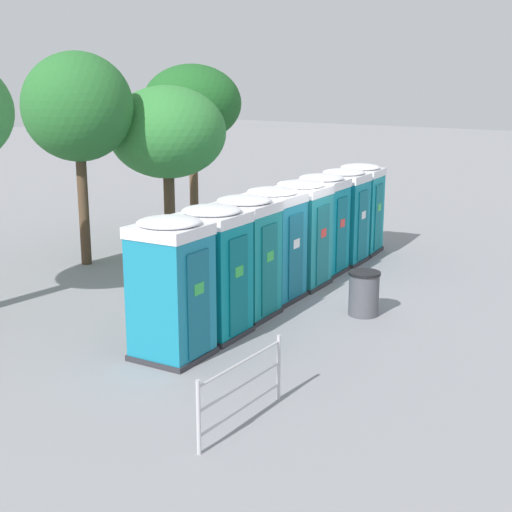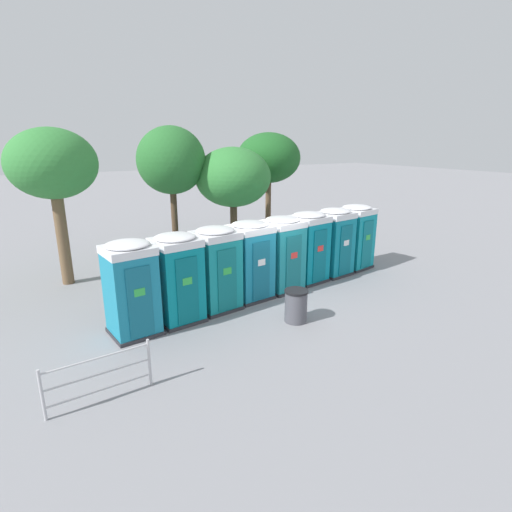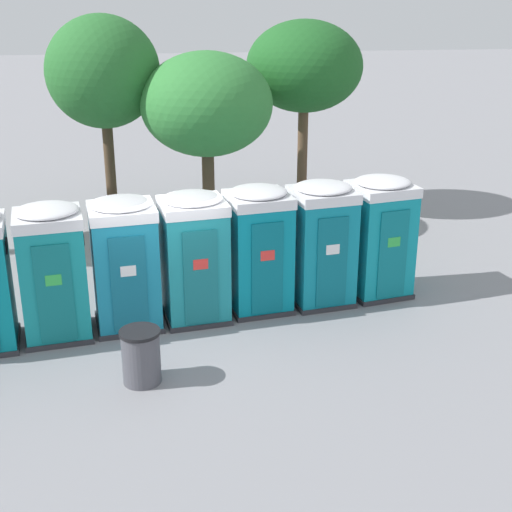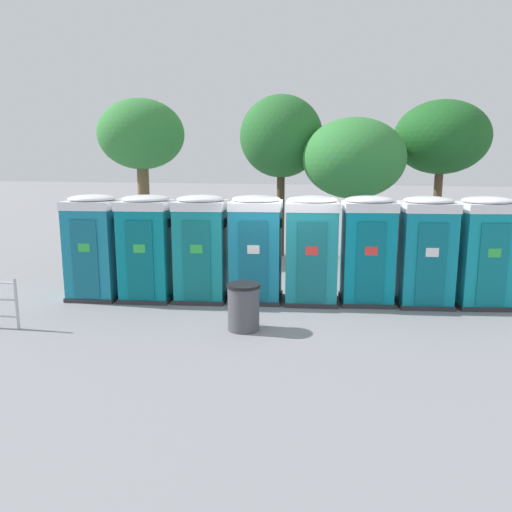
{
  "view_description": "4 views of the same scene",
  "coord_description": "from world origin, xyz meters",
  "px_view_note": "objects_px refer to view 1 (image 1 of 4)",
  "views": [
    {
      "loc": [
        -13.07,
        -9.06,
        4.77
      ],
      "look_at": [
        -1.53,
        -0.01,
        1.19
      ],
      "focal_mm": 50.0,
      "sensor_mm": 36.0,
      "label": 1
    },
    {
      "loc": [
        -6.52,
        -10.53,
        4.96
      ],
      "look_at": [
        -0.49,
        0.17,
        1.39
      ],
      "focal_mm": 28.0,
      "sensor_mm": 36.0,
      "label": 2
    },
    {
      "loc": [
        -0.01,
        -12.52,
        6.16
      ],
      "look_at": [
        1.85,
        0.57,
        1.14
      ],
      "focal_mm": 50.0,
      "sensor_mm": 36.0,
      "label": 3
    },
    {
      "loc": [
        2.06,
        -11.25,
        3.34
      ],
      "look_at": [
        -0.69,
        0.14,
        1.09
      ],
      "focal_mm": 35.0,
      "sensor_mm": 36.0,
      "label": 4
    }
  ],
  "objects_px": {
    "street_tree_3": "(78,108)",
    "event_barrier": "(242,388)",
    "portapotty_3": "(273,244)",
    "street_tree_0": "(192,104)",
    "portapotty_0": "(171,288)",
    "portapotty_6": "(343,216)",
    "trash_can": "(364,293)",
    "portapotty_1": "(213,271)",
    "portapotty_5": "(321,224)",
    "portapotty_2": "(245,256)",
    "street_tree_1": "(167,133)",
    "portapotty_4": "(301,233)",
    "portapotty_7": "(359,208)"
  },
  "relations": [
    {
      "from": "trash_can",
      "to": "portapotty_7",
      "type": "bearing_deg",
      "value": 31.33
    },
    {
      "from": "street_tree_0",
      "to": "street_tree_3",
      "type": "bearing_deg",
      "value": -169.64
    },
    {
      "from": "portapotty_4",
      "to": "street_tree_0",
      "type": "distance_m",
      "value": 8.06
    },
    {
      "from": "portapotty_5",
      "to": "portapotty_7",
      "type": "bearing_deg",
      "value": 8.54
    },
    {
      "from": "portapotty_1",
      "to": "portapotty_7",
      "type": "xyz_separation_m",
      "value": [
        7.79,
        1.32,
        -0.0
      ]
    },
    {
      "from": "portapotty_2",
      "to": "portapotty_3",
      "type": "height_order",
      "value": "same"
    },
    {
      "from": "portapotty_2",
      "to": "trash_can",
      "type": "height_order",
      "value": "portapotty_2"
    },
    {
      "from": "portapotty_0",
      "to": "portapotty_6",
      "type": "xyz_separation_m",
      "value": [
        7.8,
        1.26,
        -0.0
      ]
    },
    {
      "from": "street_tree_1",
      "to": "street_tree_3",
      "type": "distance_m",
      "value": 2.71
    },
    {
      "from": "portapotty_0",
      "to": "portapotty_1",
      "type": "distance_m",
      "value": 1.32
    },
    {
      "from": "portapotty_1",
      "to": "portapotty_5",
      "type": "relative_size",
      "value": 1.0
    },
    {
      "from": "portapotty_2",
      "to": "portapotty_3",
      "type": "relative_size",
      "value": 1.0
    },
    {
      "from": "portapotty_4",
      "to": "portapotty_6",
      "type": "distance_m",
      "value": 2.63
    },
    {
      "from": "portapotty_1",
      "to": "portapotty_6",
      "type": "relative_size",
      "value": 1.0
    },
    {
      "from": "portapotty_0",
      "to": "portapotty_2",
      "type": "distance_m",
      "value": 2.63
    },
    {
      "from": "trash_can",
      "to": "event_barrier",
      "type": "height_order",
      "value": "event_barrier"
    },
    {
      "from": "portapotty_4",
      "to": "street_tree_3",
      "type": "distance_m",
      "value": 6.65
    },
    {
      "from": "portapotty_0",
      "to": "portapotty_5",
      "type": "bearing_deg",
      "value": 9.76
    },
    {
      "from": "portapotty_1",
      "to": "portapotty_2",
      "type": "height_order",
      "value": "same"
    },
    {
      "from": "portapotty_5",
      "to": "portapotty_3",
      "type": "bearing_deg",
      "value": -170.74
    },
    {
      "from": "portapotty_0",
      "to": "portapotty_4",
      "type": "relative_size",
      "value": 1.0
    },
    {
      "from": "portapotty_5",
      "to": "trash_can",
      "type": "relative_size",
      "value": 2.7
    },
    {
      "from": "portapotty_2",
      "to": "portapotty_4",
      "type": "distance_m",
      "value": 2.63
    },
    {
      "from": "portapotty_0",
      "to": "street_tree_1",
      "type": "distance_m",
      "value": 8.58
    },
    {
      "from": "portapotty_0",
      "to": "portapotty_5",
      "type": "height_order",
      "value": "same"
    },
    {
      "from": "street_tree_0",
      "to": "event_barrier",
      "type": "height_order",
      "value": "street_tree_0"
    },
    {
      "from": "portapotty_4",
      "to": "trash_can",
      "type": "bearing_deg",
      "value": -113.99
    },
    {
      "from": "portapotty_3",
      "to": "street_tree_0",
      "type": "xyz_separation_m",
      "value": [
        4.79,
        6.85,
        2.81
      ]
    },
    {
      "from": "trash_can",
      "to": "event_barrier",
      "type": "bearing_deg",
      "value": -168.34
    },
    {
      "from": "portapotty_1",
      "to": "street_tree_3",
      "type": "xyz_separation_m",
      "value": [
        2.06,
        6.38,
        2.85
      ]
    },
    {
      "from": "portapotty_5",
      "to": "street_tree_0",
      "type": "height_order",
      "value": "street_tree_0"
    },
    {
      "from": "portapotty_4",
      "to": "street_tree_1",
      "type": "bearing_deg",
      "value": 82.37
    },
    {
      "from": "street_tree_0",
      "to": "portapotty_1",
      "type": "bearing_deg",
      "value": -135.11
    },
    {
      "from": "portapotty_2",
      "to": "portapotty_6",
      "type": "xyz_separation_m",
      "value": [
        5.2,
        0.82,
        0.0
      ]
    },
    {
      "from": "street_tree_0",
      "to": "trash_can",
      "type": "relative_size",
      "value": 5.69
    },
    {
      "from": "street_tree_0",
      "to": "event_barrier",
      "type": "distance_m",
      "value": 14.64
    },
    {
      "from": "trash_can",
      "to": "street_tree_1",
      "type": "bearing_deg",
      "value": 76.91
    },
    {
      "from": "street_tree_1",
      "to": "portapotty_3",
      "type": "bearing_deg",
      "value": -110.94
    },
    {
      "from": "street_tree_0",
      "to": "street_tree_3",
      "type": "distance_m",
      "value": 5.41
    },
    {
      "from": "portapotty_1",
      "to": "portapotty_3",
      "type": "distance_m",
      "value": 2.63
    },
    {
      "from": "street_tree_1",
      "to": "trash_can",
      "type": "height_order",
      "value": "street_tree_1"
    },
    {
      "from": "portapotty_0",
      "to": "street_tree_3",
      "type": "relative_size",
      "value": 0.46
    },
    {
      "from": "portapotty_0",
      "to": "street_tree_3",
      "type": "xyz_separation_m",
      "value": [
        3.36,
        6.57,
        2.85
      ]
    },
    {
      "from": "portapotty_6",
      "to": "street_tree_3",
      "type": "distance_m",
      "value": 7.48
    },
    {
      "from": "portapotty_2",
      "to": "portapotty_7",
      "type": "bearing_deg",
      "value": 9.32
    },
    {
      "from": "portapotty_2",
      "to": "street_tree_1",
      "type": "relative_size",
      "value": 0.54
    },
    {
      "from": "portapotty_3",
      "to": "portapotty_5",
      "type": "height_order",
      "value": "same"
    },
    {
      "from": "street_tree_3",
      "to": "portapotty_3",
      "type": "bearing_deg",
      "value": -84.86
    },
    {
      "from": "street_tree_3",
      "to": "event_barrier",
      "type": "xyz_separation_m",
      "value": [
        -4.62,
        -9.18,
        -3.56
      ]
    },
    {
      "from": "street_tree_3",
      "to": "portapotty_6",
      "type": "bearing_deg",
      "value": -50.07
    }
  ]
}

